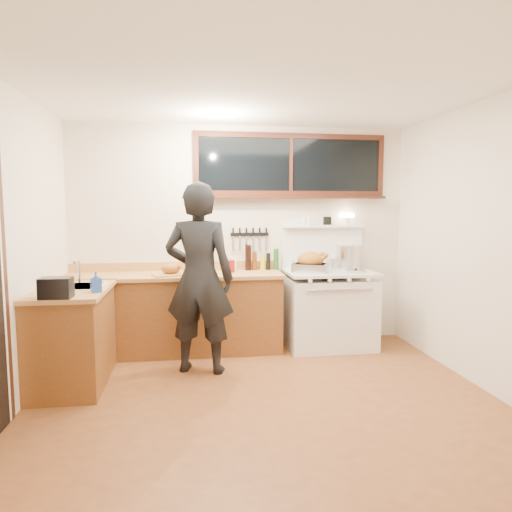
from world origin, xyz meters
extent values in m
cube|color=brown|center=(0.00, 0.00, -0.01)|extent=(4.00, 3.50, 0.02)
cube|color=silver|center=(0.00, 1.77, 1.30)|extent=(4.00, 0.05, 2.60)
cube|color=silver|center=(0.00, -1.77, 1.30)|extent=(4.00, 0.05, 2.60)
cube|color=silver|center=(-2.02, 0.00, 1.30)|extent=(0.05, 3.50, 2.60)
cube|color=silver|center=(2.02, 0.00, 1.30)|extent=(0.05, 3.50, 2.60)
cube|color=white|center=(0.00, 0.00, 2.62)|extent=(4.00, 3.50, 0.05)
cube|color=brown|center=(-0.80, 1.45, 0.43)|extent=(2.40, 0.60, 0.86)
cube|color=#BD874B|center=(-0.80, 1.44, 0.88)|extent=(2.44, 0.64, 0.04)
cube|color=#BD874B|center=(-0.80, 1.74, 0.95)|extent=(2.40, 0.03, 0.10)
sphere|color=#B78C38|center=(-1.80, 1.17, 0.70)|extent=(0.03, 0.03, 0.03)
sphere|color=#B78C38|center=(-1.30, 1.17, 0.70)|extent=(0.03, 0.03, 0.03)
sphere|color=#B78C38|center=(-0.80, 1.17, 0.70)|extent=(0.03, 0.03, 0.03)
sphere|color=#B78C38|center=(-0.30, 1.17, 0.70)|extent=(0.03, 0.03, 0.03)
sphere|color=#B78C38|center=(0.15, 1.17, 0.70)|extent=(0.03, 0.03, 0.03)
cube|color=brown|center=(-1.70, 0.62, 0.43)|extent=(0.60, 1.05, 0.86)
cube|color=#BD874B|center=(-1.69, 0.62, 0.88)|extent=(0.64, 1.09, 0.04)
cube|color=white|center=(-1.68, 0.70, 0.84)|extent=(0.45, 0.40, 0.14)
cube|color=white|center=(-1.68, 0.70, 0.91)|extent=(0.50, 0.45, 0.01)
cylinder|color=silver|center=(-1.68, 0.88, 1.02)|extent=(0.02, 0.02, 0.24)
cylinder|color=silver|center=(-1.68, 0.80, 1.13)|extent=(0.02, 0.18, 0.02)
cube|color=white|center=(1.00, 1.40, 0.41)|extent=(1.00, 0.70, 0.82)
cube|color=white|center=(1.00, 1.40, 0.89)|extent=(1.02, 0.72, 0.03)
cube|color=white|center=(1.00, 1.06, 0.52)|extent=(0.88, 0.02, 0.46)
cylinder|color=silver|center=(1.00, 1.03, 0.74)|extent=(0.75, 0.02, 0.02)
cylinder|color=white|center=(0.67, 1.04, 0.85)|extent=(0.04, 0.03, 0.04)
cylinder|color=white|center=(0.89, 1.04, 0.85)|extent=(0.04, 0.03, 0.04)
cylinder|color=white|center=(1.11, 1.04, 0.85)|extent=(0.04, 0.03, 0.04)
cylinder|color=white|center=(1.33, 1.04, 0.85)|extent=(0.04, 0.03, 0.04)
cube|color=white|center=(1.00, 1.72, 1.15)|extent=(1.00, 0.05, 0.50)
cube|color=white|center=(1.00, 1.69, 1.41)|extent=(1.00, 0.12, 0.03)
cylinder|color=white|center=(1.30, 1.69, 1.47)|extent=(0.09, 0.09, 0.09)
cube|color=#FFE5B2|center=(1.30, 1.69, 1.54)|extent=(0.16, 0.08, 0.05)
cube|color=black|center=(1.05, 1.69, 1.48)|extent=(0.09, 0.05, 0.10)
cylinder|color=white|center=(0.82, 1.69, 1.47)|extent=(0.04, 0.04, 0.09)
cylinder|color=white|center=(0.76, 1.69, 1.47)|extent=(0.04, 0.04, 0.09)
cube|color=black|center=(0.60, 1.73, 2.15)|extent=(2.20, 0.01, 0.62)
cube|color=black|center=(0.60, 1.73, 2.49)|extent=(2.32, 0.04, 0.06)
cube|color=black|center=(0.60, 1.73, 1.81)|extent=(2.32, 0.04, 0.06)
cube|color=black|center=(-0.53, 1.73, 2.15)|extent=(0.06, 0.04, 0.62)
cube|color=black|center=(1.73, 1.73, 2.15)|extent=(0.06, 0.04, 0.62)
cube|color=black|center=(0.60, 1.73, 2.15)|extent=(0.04, 0.04, 0.62)
cube|color=black|center=(0.60, 1.68, 1.76)|extent=(2.32, 0.13, 0.03)
cube|color=black|center=(-1.99, -0.07, 1.05)|extent=(0.01, 0.07, 2.10)
cube|color=black|center=(0.10, 1.74, 1.32)|extent=(0.46, 0.02, 0.04)
cube|color=silver|center=(-0.10, 1.72, 1.21)|extent=(0.02, 0.00, 0.18)
cube|color=black|center=(-0.10, 1.72, 1.35)|extent=(0.02, 0.02, 0.10)
cube|color=silver|center=(-0.02, 1.72, 1.21)|extent=(0.02, 0.00, 0.18)
cube|color=black|center=(-0.02, 1.72, 1.35)|extent=(0.02, 0.02, 0.10)
cube|color=silver|center=(0.06, 1.72, 1.21)|extent=(0.02, 0.00, 0.18)
cube|color=black|center=(0.06, 1.72, 1.35)|extent=(0.02, 0.02, 0.10)
cube|color=silver|center=(0.14, 1.72, 1.21)|extent=(0.03, 0.00, 0.18)
cube|color=black|center=(0.14, 1.72, 1.35)|extent=(0.02, 0.02, 0.10)
cube|color=silver|center=(0.22, 1.72, 1.21)|extent=(0.03, 0.00, 0.18)
cube|color=black|center=(0.22, 1.72, 1.35)|extent=(0.02, 0.02, 0.10)
cube|color=silver|center=(0.30, 1.72, 1.21)|extent=(0.03, 0.00, 0.18)
cube|color=black|center=(0.30, 1.72, 1.35)|extent=(0.02, 0.02, 0.10)
imported|color=black|center=(-0.53, 0.79, 0.94)|extent=(0.78, 0.62, 1.89)
imported|color=#234EB0|center=(-1.43, 0.40, 0.99)|extent=(0.11, 0.11, 0.19)
cube|color=black|center=(-1.70, 0.17, 0.99)|extent=(0.25, 0.18, 0.17)
cube|color=#BD874B|center=(-0.82, 1.33, 0.91)|extent=(0.44, 0.37, 0.02)
ellipsoid|color=#A1601D|center=(-0.82, 1.33, 0.97)|extent=(0.24, 0.19, 0.12)
sphere|color=#A1601D|center=(-0.73, 1.38, 1.00)|extent=(0.05, 0.05, 0.05)
sphere|color=#A1601D|center=(-0.73, 1.28, 1.00)|extent=(0.05, 0.05, 0.05)
cube|color=silver|center=(0.76, 1.36, 0.95)|extent=(0.48, 0.43, 0.10)
cube|color=#3F3F42|center=(0.76, 1.36, 0.98)|extent=(0.42, 0.37, 0.03)
torus|color=silver|center=(0.55, 1.36, 1.00)|extent=(0.05, 0.09, 0.10)
torus|color=silver|center=(0.96, 1.36, 1.00)|extent=(0.05, 0.09, 0.10)
ellipsoid|color=#A1601D|center=(0.76, 1.36, 1.04)|extent=(0.37, 0.34, 0.20)
cylinder|color=#A1601D|center=(0.86, 1.29, 1.06)|extent=(0.12, 0.09, 0.08)
sphere|color=#A1601D|center=(0.92, 1.29, 1.09)|extent=(0.06, 0.06, 0.06)
cylinder|color=#A1601D|center=(0.86, 1.44, 1.06)|extent=(0.12, 0.09, 0.08)
sphere|color=#A1601D|center=(0.92, 1.44, 1.09)|extent=(0.06, 0.06, 0.06)
cylinder|color=silver|center=(1.30, 1.62, 1.04)|extent=(0.40, 0.40, 0.28)
cylinder|color=silver|center=(1.13, 1.60, 0.96)|extent=(0.22, 0.22, 0.12)
cylinder|color=black|center=(1.08, 1.71, 1.01)|extent=(0.09, 0.16, 0.02)
cylinder|color=silver|center=(1.29, 1.31, 0.91)|extent=(0.29, 0.29, 0.02)
sphere|color=black|center=(1.29, 1.31, 0.93)|extent=(0.03, 0.03, 0.03)
cube|color=maroon|center=(-0.16, 1.47, 0.97)|extent=(0.10, 0.08, 0.14)
cylinder|color=white|center=(-0.12, 1.56, 0.98)|extent=(0.09, 0.09, 0.17)
cylinder|color=black|center=(0.07, 1.63, 1.05)|extent=(0.07, 0.07, 0.30)
cylinder|color=black|center=(0.14, 1.63, 1.01)|extent=(0.06, 0.06, 0.22)
cylinder|color=black|center=(0.24, 1.63, 0.99)|extent=(0.06, 0.06, 0.18)
cylinder|color=black|center=(0.31, 1.63, 1.00)|extent=(0.05, 0.05, 0.20)
cylinder|color=black|center=(0.41, 1.63, 1.02)|extent=(0.06, 0.06, 0.25)
camera|label=1|loc=(-0.61, -3.70, 1.63)|focal=32.00mm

